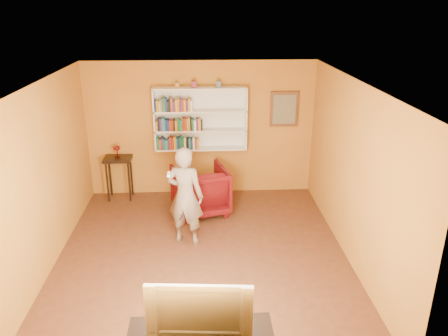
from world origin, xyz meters
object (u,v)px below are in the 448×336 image
(bookshelf, at_px, (201,119))
(ruby_lustre, at_px, (117,149))
(person, at_px, (185,196))
(television, at_px, (200,305))
(console_table, at_px, (118,165))
(armchair, at_px, (200,190))

(bookshelf, bearing_deg, ruby_lustre, -174.44)
(ruby_lustre, bearing_deg, bookshelf, 5.56)
(person, xyz_separation_m, television, (0.24, -2.72, 0.03))
(console_table, height_order, television, television)
(television, bearing_deg, person, 99.44)
(console_table, height_order, armchair, armchair)
(armchair, height_order, person, person)
(console_table, xyz_separation_m, person, (1.38, -1.78, 0.10))
(television, bearing_deg, console_table, 114.22)
(console_table, height_order, person, person)
(armchair, distance_m, person, 1.17)
(console_table, distance_m, person, 2.26)
(console_table, bearing_deg, armchair, -23.45)
(bookshelf, relative_size, armchair, 1.85)
(console_table, xyz_separation_m, ruby_lustre, (-0.00, 0.00, 0.32))
(ruby_lustre, bearing_deg, television, -70.24)
(armchair, distance_m, television, 3.82)
(bookshelf, relative_size, television, 1.67)
(console_table, xyz_separation_m, armchair, (1.61, -0.70, -0.28))
(television, bearing_deg, bookshelf, 94.17)
(console_table, distance_m, armchair, 1.78)
(bookshelf, bearing_deg, armchair, -91.89)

